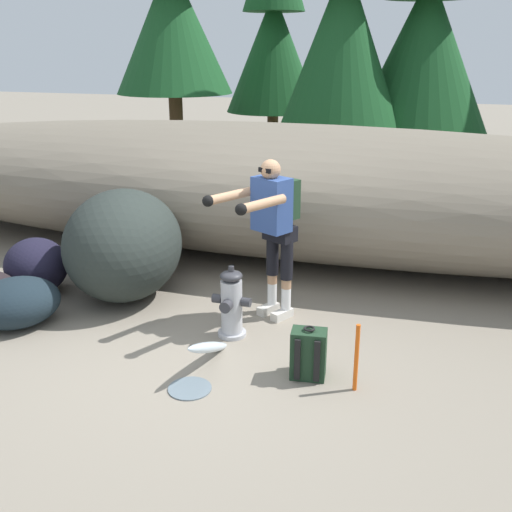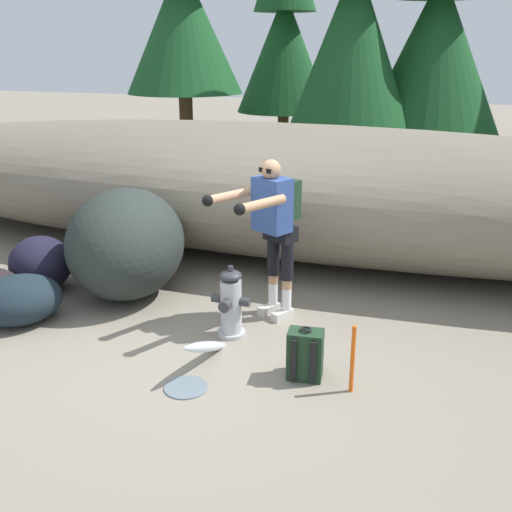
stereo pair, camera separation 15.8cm
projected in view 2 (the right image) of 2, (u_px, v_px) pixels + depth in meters
ground_plane at (198, 346)px, 5.75m from camera, size 56.00×56.00×0.04m
dirt_embankment at (289, 189)px, 8.18m from camera, size 16.20×3.20×1.74m
fire_hydrant at (231, 304)px, 5.82m from camera, size 0.39×0.34×0.73m
hydrant_water_jet at (204, 352)px, 5.30m from camera, size 0.37×1.09×0.51m
utility_worker at (273, 220)px, 5.96m from camera, size 0.79×1.04×1.69m
spare_backpack at (305, 355)px, 5.10m from camera, size 0.32×0.31×0.47m
boulder_large at (126, 244)px, 6.70m from camera, size 1.68×1.90×1.24m
boulder_mid at (19, 300)px, 6.11m from camera, size 1.10×1.12×0.51m
boulder_outlier at (41, 263)px, 6.95m from camera, size 1.06×1.06×0.64m
pine_tree_far_left at (182, 2)px, 11.93m from camera, size 2.40×2.40×6.08m
pine_tree_left at (285, 29)px, 13.34m from camera, size 2.15×2.15×5.62m
pine_tree_center at (354, 14)px, 11.25m from camera, size 2.55×2.55×6.51m
pine_tree_right at (439, 22)px, 11.72m from camera, size 2.79×2.79×6.21m
survey_stake at (353, 359)px, 4.86m from camera, size 0.04×0.04×0.60m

